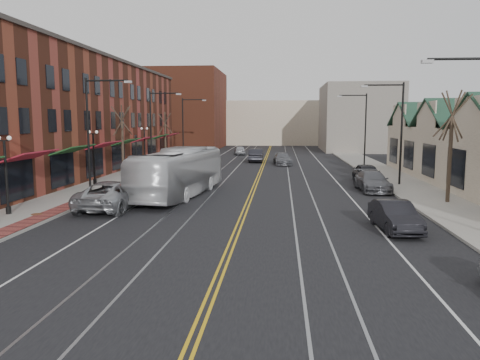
% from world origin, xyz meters
% --- Properties ---
extents(ground, '(160.00, 160.00, 0.00)m').
position_xyz_m(ground, '(0.00, 0.00, 0.00)').
color(ground, black).
rests_on(ground, ground).
extents(sidewalk_left, '(4.00, 120.00, 0.15)m').
position_xyz_m(sidewalk_left, '(-12.00, 20.00, 0.07)').
color(sidewalk_left, gray).
rests_on(sidewalk_left, ground).
extents(sidewalk_right, '(4.00, 120.00, 0.15)m').
position_xyz_m(sidewalk_right, '(12.00, 20.00, 0.07)').
color(sidewalk_right, gray).
rests_on(sidewalk_right, ground).
extents(building_left, '(10.00, 50.00, 11.00)m').
position_xyz_m(building_left, '(-19.00, 27.00, 5.50)').
color(building_left, brown).
rests_on(building_left, ground).
extents(backdrop_left, '(14.00, 18.00, 14.00)m').
position_xyz_m(backdrop_left, '(-16.00, 70.00, 7.00)').
color(backdrop_left, brown).
rests_on(backdrop_left, ground).
extents(backdrop_mid, '(22.00, 14.00, 9.00)m').
position_xyz_m(backdrop_mid, '(0.00, 85.00, 4.50)').
color(backdrop_mid, '#B6A68C').
rests_on(backdrop_mid, ground).
extents(backdrop_right, '(12.00, 16.00, 11.00)m').
position_xyz_m(backdrop_right, '(15.00, 65.00, 5.50)').
color(backdrop_right, slate).
rests_on(backdrop_right, ground).
extents(streetlight_l_1, '(3.33, 0.25, 8.00)m').
position_xyz_m(streetlight_l_1, '(-11.05, 16.00, 5.03)').
color(streetlight_l_1, black).
rests_on(streetlight_l_1, sidewalk_left).
extents(streetlight_l_2, '(3.33, 0.25, 8.00)m').
position_xyz_m(streetlight_l_2, '(-11.05, 32.00, 5.03)').
color(streetlight_l_2, black).
rests_on(streetlight_l_2, sidewalk_left).
extents(streetlight_l_3, '(3.33, 0.25, 8.00)m').
position_xyz_m(streetlight_l_3, '(-11.05, 48.00, 5.03)').
color(streetlight_l_3, black).
rests_on(streetlight_l_3, sidewalk_left).
extents(streetlight_r_1, '(3.33, 0.25, 8.00)m').
position_xyz_m(streetlight_r_1, '(11.05, 22.00, 5.03)').
color(streetlight_r_1, black).
rests_on(streetlight_r_1, sidewalk_right).
extents(streetlight_r_2, '(3.33, 0.25, 8.00)m').
position_xyz_m(streetlight_r_2, '(11.05, 38.00, 5.03)').
color(streetlight_r_2, black).
rests_on(streetlight_r_2, sidewalk_right).
extents(lamppost_l_1, '(0.84, 0.28, 4.27)m').
position_xyz_m(lamppost_l_1, '(-12.80, 8.00, 2.20)').
color(lamppost_l_1, black).
rests_on(lamppost_l_1, sidewalk_left).
extents(lamppost_l_2, '(0.84, 0.28, 4.27)m').
position_xyz_m(lamppost_l_2, '(-12.80, 20.00, 2.20)').
color(lamppost_l_2, black).
rests_on(lamppost_l_2, sidewalk_left).
extents(lamppost_l_3, '(0.84, 0.28, 4.27)m').
position_xyz_m(lamppost_l_3, '(-12.80, 34.00, 2.20)').
color(lamppost_l_3, black).
rests_on(lamppost_l_3, sidewalk_left).
extents(tree_left_near, '(1.78, 1.37, 6.48)m').
position_xyz_m(tree_left_near, '(-12.50, 26.00, 3.51)').
color(tree_left_near, '#382B21').
rests_on(tree_left_near, sidewalk_left).
extents(tree_left_far, '(1.66, 1.28, 6.02)m').
position_xyz_m(tree_left_far, '(-12.50, 42.00, 3.28)').
color(tree_left_far, '#382B21').
rests_on(tree_left_far, sidewalk_left).
extents(tree_right_mid, '(1.90, 1.46, 6.93)m').
position_xyz_m(tree_right_mid, '(12.50, 14.00, 3.75)').
color(tree_right_mid, '#382B21').
rests_on(tree_right_mid, sidewalk_right).
extents(manhole_far, '(0.60, 0.60, 0.02)m').
position_xyz_m(manhole_far, '(-11.20, 8.00, 0.16)').
color(manhole_far, '#592D19').
rests_on(manhole_far, sidewalk_left).
extents(traffic_signal, '(0.18, 0.15, 3.80)m').
position_xyz_m(traffic_signal, '(-10.60, 24.00, 2.35)').
color(traffic_signal, black).
rests_on(traffic_signal, sidewalk_left).
extents(transit_bus, '(4.36, 12.15, 3.31)m').
position_xyz_m(transit_bus, '(-4.90, 15.40, 1.65)').
color(transit_bus, silver).
rests_on(transit_bus, ground).
extents(parked_suv, '(3.12, 6.22, 1.69)m').
position_xyz_m(parked_suv, '(-7.86, 10.66, 0.84)').
color(parked_suv, '#9EA0A5').
rests_on(parked_suv, ground).
extents(parked_car_b, '(1.85, 4.43, 1.42)m').
position_xyz_m(parked_car_b, '(7.50, 6.46, 0.71)').
color(parked_car_b, black).
rests_on(parked_car_b, ground).
extents(parked_car_c, '(2.31, 5.21, 1.49)m').
position_xyz_m(parked_car_c, '(8.80, 19.01, 0.74)').
color(parked_car_c, '#58595E').
rests_on(parked_car_c, ground).
extents(parked_car_d, '(2.13, 4.71, 1.57)m').
position_xyz_m(parked_car_d, '(9.30, 23.84, 0.79)').
color(parked_car_d, black).
rests_on(parked_car_d, ground).
extents(distant_car_left, '(1.83, 4.99, 1.63)m').
position_xyz_m(distant_car_left, '(-1.06, 42.32, 0.82)').
color(distant_car_left, '#222228').
rests_on(distant_car_left, ground).
extents(distant_car_right, '(2.41, 4.92, 1.38)m').
position_xyz_m(distant_car_right, '(2.23, 38.75, 0.69)').
color(distant_car_right, slate).
rests_on(distant_car_right, ground).
extents(distant_car_far, '(2.07, 4.15, 1.36)m').
position_xyz_m(distant_car_far, '(-4.12, 53.79, 0.68)').
color(distant_car_far, '#A3A5AA').
rests_on(distant_car_far, ground).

